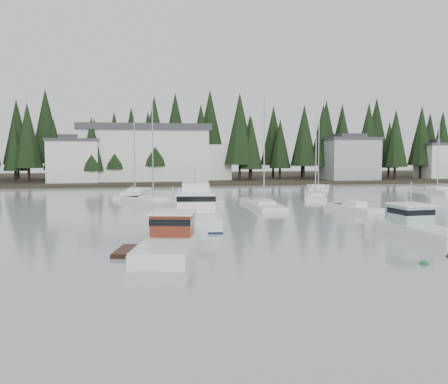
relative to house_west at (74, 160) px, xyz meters
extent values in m
plane|color=#919B9D|center=(18.00, -79.00, -4.65)|extent=(260.00, 260.00, 0.00)
cube|color=black|center=(18.00, 18.00, -4.65)|extent=(240.00, 54.00, 1.00)
cube|color=silver|center=(0.00, 0.00, -0.40)|extent=(9.00, 7.00, 7.50)
cube|color=#38383D|center=(0.00, 0.00, 3.60)|extent=(9.54, 7.42, 0.50)
cube|color=#38383D|center=(0.00, 0.00, 4.20)|extent=(4.95, 3.85, 0.80)
cube|color=#999EA0|center=(54.00, -1.00, -0.15)|extent=(10.00, 8.00, 8.00)
cube|color=#38383D|center=(54.00, -1.00, 4.10)|extent=(10.60, 8.48, 0.50)
cube|color=#38383D|center=(54.00, -1.00, 4.70)|extent=(5.50, 4.40, 0.80)
cube|color=silver|center=(76.00, 1.00, -0.65)|extent=(9.00, 7.00, 7.00)
cube|color=#38383D|center=(76.00, 1.00, 3.10)|extent=(9.54, 7.42, 0.50)
cube|color=#38383D|center=(76.00, 1.00, 3.70)|extent=(4.95, 3.85, 0.80)
cube|color=silver|center=(13.00, 3.00, 0.85)|extent=(24.00, 10.00, 10.00)
cube|color=#38383D|center=(13.00, 3.00, 6.15)|extent=(25.00, 11.00, 1.20)
cube|color=silver|center=(25.00, 5.00, -0.65)|extent=(10.00, 8.00, 7.00)
cube|color=silver|center=(12.29, -66.71, -4.56)|extent=(4.90, 9.37, 1.29)
cube|color=silver|center=(12.29, -66.71, -3.86)|extent=(4.80, 9.18, 0.12)
cube|color=#47180E|center=(12.69, -64.97, -3.17)|extent=(2.98, 3.16, 1.39)
cube|color=white|center=(12.69, -64.97, -2.42)|extent=(3.35, 3.57, 0.12)
cube|color=black|center=(12.69, -64.97, -2.89)|extent=(3.05, 3.21, 0.40)
cylinder|color=#A5A8AD|center=(12.69, -64.97, -1.58)|extent=(0.08, 0.08, 1.59)
cube|color=black|center=(9.87, -66.16, -4.70)|extent=(1.87, 3.36, 0.55)
cube|color=silver|center=(15.53, -54.18, -4.49)|extent=(5.07, 12.42, 1.76)
cube|color=black|center=(15.53, -54.18, -4.62)|extent=(5.11, 12.48, 0.24)
cube|color=white|center=(15.60, -53.58, -2.79)|extent=(3.75, 6.58, 1.59)
cube|color=black|center=(15.60, -53.58, -2.40)|extent=(3.83, 6.65, 0.44)
cube|color=white|center=(15.60, -53.58, -1.64)|extent=(2.58, 3.37, 0.71)
cylinder|color=#A5A8AD|center=(15.60, -53.58, -0.76)|extent=(0.10, 0.10, 1.21)
cube|color=silver|center=(30.00, -64.89, -4.56)|extent=(3.36, 8.05, 1.28)
cube|color=silver|center=(30.00, -64.89, -3.87)|extent=(3.29, 7.89, 0.12)
cube|color=#8FBBB4|center=(29.88, -63.32, -3.18)|extent=(2.43, 2.53, 1.38)
cube|color=white|center=(29.88, -63.32, -2.44)|extent=(2.73, 2.86, 0.12)
cube|color=black|center=(29.88, -63.32, -2.91)|extent=(2.49, 2.57, 0.39)
cylinder|color=#A5A8AD|center=(29.88, -63.32, -1.61)|extent=(0.08, 0.08, 1.57)
cube|color=silver|center=(56.06, -27.55, -4.68)|extent=(3.51, 9.41, 1.05)
cube|color=white|center=(56.06, -27.55, -4.03)|extent=(2.20, 3.28, 0.30)
cylinder|color=#A5A8AD|center=(56.06, -27.55, 1.05)|extent=(0.14, 0.14, 10.42)
cube|color=silver|center=(10.84, -22.72, -4.68)|extent=(4.25, 9.75, 1.05)
cube|color=white|center=(10.84, -22.72, -4.03)|extent=(2.43, 3.48, 0.30)
cylinder|color=#A5A8AD|center=(10.84, -22.72, 1.67)|extent=(0.14, 0.14, 11.64)
cube|color=silver|center=(39.87, -20.09, -4.68)|extent=(5.72, 8.77, 1.05)
cube|color=white|center=(39.87, -20.09, -4.03)|extent=(2.94, 3.36, 0.30)
cylinder|color=#A5A8AD|center=(39.87, -20.09, 1.15)|extent=(0.14, 0.14, 10.60)
cube|color=silver|center=(12.77, -37.07, -4.68)|extent=(7.50, 10.53, 1.05)
cube|color=white|center=(12.77, -37.07, -4.03)|extent=(3.50, 4.09, 0.30)
cylinder|color=#A5A8AD|center=(12.77, -37.07, 1.43)|extent=(0.14, 0.14, 11.17)
cube|color=silver|center=(24.42, -43.51, -4.68)|extent=(3.30, 10.73, 1.05)
cube|color=white|center=(24.42, -43.51, -4.03)|extent=(2.10, 3.70, 0.30)
cylinder|color=#A5A8AD|center=(24.42, -43.51, 1.62)|extent=(0.14, 0.14, 11.55)
cube|color=silver|center=(33.64, -34.93, -4.68)|extent=(5.86, 10.12, 1.05)
cube|color=white|center=(33.64, -34.93, -4.03)|extent=(2.88, 3.77, 0.30)
cylinder|color=#A5A8AD|center=(33.64, -34.93, 1.17)|extent=(0.14, 0.14, 10.64)
cube|color=silver|center=(32.60, -48.60, -4.60)|extent=(3.76, 6.56, 0.90)
cube|color=white|center=(32.60, -48.60, -3.90)|extent=(1.97, 2.31, 0.55)
sphere|color=#145933|center=(25.33, -72.18, -4.65)|extent=(0.46, 0.46, 0.46)
camera|label=1|loc=(10.08, -95.71, 1.26)|focal=40.00mm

